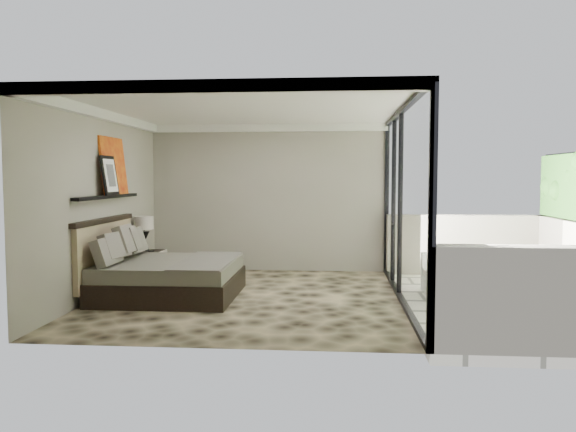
# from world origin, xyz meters

# --- Properties ---
(floor) EXTENTS (5.00, 5.00, 0.00)m
(floor) POSITION_xyz_m (0.00, 0.00, 0.00)
(floor) COLOR black
(floor) RESTS_ON ground
(ceiling) EXTENTS (4.50, 5.00, 0.02)m
(ceiling) POSITION_xyz_m (0.00, 0.00, 2.79)
(ceiling) COLOR silver
(ceiling) RESTS_ON back_wall
(back_wall) EXTENTS (4.50, 0.02, 2.80)m
(back_wall) POSITION_xyz_m (0.00, 2.49, 1.40)
(back_wall) COLOR gray
(back_wall) RESTS_ON floor
(left_wall) EXTENTS (0.02, 5.00, 2.80)m
(left_wall) POSITION_xyz_m (-2.24, 0.00, 1.40)
(left_wall) COLOR gray
(left_wall) RESTS_ON floor
(glass_wall) EXTENTS (0.08, 5.00, 2.80)m
(glass_wall) POSITION_xyz_m (2.25, 0.00, 1.40)
(glass_wall) COLOR white
(glass_wall) RESTS_ON floor
(terrace_slab) EXTENTS (3.00, 5.00, 0.12)m
(terrace_slab) POSITION_xyz_m (3.75, 0.00, -0.06)
(terrace_slab) COLOR beige
(terrace_slab) RESTS_ON ground
(picture_ledge) EXTENTS (0.12, 2.20, 0.05)m
(picture_ledge) POSITION_xyz_m (-2.18, 0.10, 1.50)
(picture_ledge) COLOR black
(picture_ledge) RESTS_ON left_wall
(bed) EXTENTS (2.04, 1.98, 1.13)m
(bed) POSITION_xyz_m (-1.30, -0.02, 0.33)
(bed) COLOR black
(bed) RESTS_ON floor
(nightstand) EXTENTS (0.74, 0.74, 0.58)m
(nightstand) POSITION_xyz_m (-1.99, 1.22, 0.29)
(nightstand) COLOR black
(nightstand) RESTS_ON floor
(table_lamp) EXTENTS (0.33, 0.33, 0.60)m
(table_lamp) POSITION_xyz_m (-2.03, 1.28, 0.90)
(table_lamp) COLOR black
(table_lamp) RESTS_ON nightstand
(abstract_canvas) EXTENTS (0.13, 0.90, 0.90)m
(abstract_canvas) POSITION_xyz_m (-2.19, 0.38, 1.97)
(abstract_canvas) COLOR red
(abstract_canvas) RESTS_ON picture_ledge
(framed_print) EXTENTS (0.11, 0.50, 0.60)m
(framed_print) POSITION_xyz_m (-2.14, 0.08, 1.82)
(framed_print) COLOR black
(framed_print) RESTS_ON picture_ledge
(ottoman) EXTENTS (0.56, 0.56, 0.47)m
(ottoman) POSITION_xyz_m (4.36, 1.40, 0.24)
(ottoman) COLOR white
(ottoman) RESTS_ON terrace_slab
(lounger) EXTENTS (0.84, 1.56, 0.60)m
(lounger) POSITION_xyz_m (3.08, 0.18, 0.19)
(lounger) COLOR silver
(lounger) RESTS_ON terrace_slab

